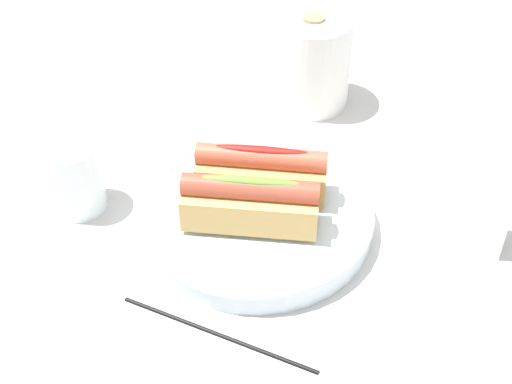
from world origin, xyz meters
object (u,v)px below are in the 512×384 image
Objects in this scene: serving_bowl at (256,215)px; water_glass at (74,180)px; chopstick_near at (218,333)px; hotdog_front at (250,203)px; napkin_box at (463,188)px; hotdog_back at (261,172)px; paper_towel_roll at (311,61)px.

water_glass is (-0.22, -0.04, 0.02)m from serving_bowl.
serving_bowl is 1.25× the size of chopstick_near.
serving_bowl is 1.74× the size of hotdog_front.
hotdog_back is at bearing -172.87° from napkin_box.
napkin_box is (0.21, 0.09, 0.01)m from hotdog_front.
water_glass reaches higher than chopstick_near.
paper_towel_roll reaches higher than hotdog_front.
hotdog_back is 1.75× the size of water_glass.
serving_bowl is 0.22m from water_glass.
serving_bowl is at bearing -82.36° from hotdog_back.
hotdog_front reaches higher than chopstick_near.
hotdog_front is 0.23m from napkin_box.
hotdog_front is 1.05× the size of napkin_box.
hotdog_front is at bearing -82.36° from serving_bowl.
hotdog_back is 1.05× the size of napkin_box.
serving_bowl reaches higher than chopstick_near.
napkin_box is at bearing 23.08° from hotdog_front.
serving_bowl is 0.16m from chopstick_near.
napkin_box reaches higher than chopstick_near.
serving_bowl is at bearing -165.94° from napkin_box.
water_glass is 0.37m from paper_towel_roll.
hotdog_front is at bearing -159.26° from napkin_box.
chopstick_near is at bearing -82.89° from hotdog_back.
chopstick_near is at bearing -84.50° from paper_towel_roll.
chopstick_near is (-0.20, -0.23, -0.07)m from napkin_box.
paper_towel_roll is 0.32m from napkin_box.
hotdog_back reaches higher than serving_bowl.
hotdog_front is at bearing -85.13° from paper_towel_roll.
water_glass reaches higher than serving_bowl.
hotdog_front is 0.72× the size of chopstick_near.
serving_bowl is at bearing -85.40° from paper_towel_roll.
chopstick_near is (0.02, -0.14, -0.06)m from hotdog_front.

